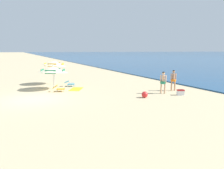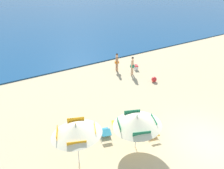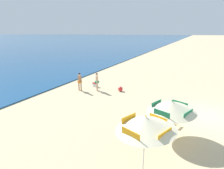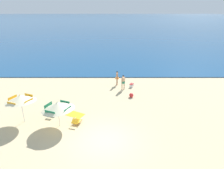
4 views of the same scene
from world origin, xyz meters
The scene contains 10 objects.
ground_plane centered at (0.00, 0.00, 0.00)m, with size 800.00×800.00×0.00m, color tan.
beach_umbrella_striped_main centered at (-3.43, 1.76, 1.64)m, with size 3.38×3.37×2.01m.
beach_umbrella_striped_second centered at (-6.33, 2.33, 1.98)m, with size 3.06×3.07×2.33m.
lounge_chair_under_umbrella centered at (-4.32, 3.29, 0.28)m, with size 0.75×0.98×0.51m.
lounge_chair_beside_umbrella centered at (-2.17, 1.95, 0.27)m, with size 0.75×1.00×0.52m.
person_standing_near_shore centered at (1.09, 10.36, 0.95)m, with size 0.40×0.48×1.65m.
person_standing_beside centered at (1.71, 8.91, 0.95)m, with size 0.42×0.40×1.64m.
cooler_box centered at (2.73, 9.70, 0.20)m, with size 0.52×0.59×0.43m.
beach_ball centered at (2.43, 6.89, 0.21)m, with size 0.43×0.43×0.43m, color red.
beach_towel centered at (-2.71, 3.47, 0.01)m, with size 0.90×1.80×0.01m, color gold.
Camera 3 is at (-12.29, 0.91, 5.16)m, focal length 29.29 mm.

